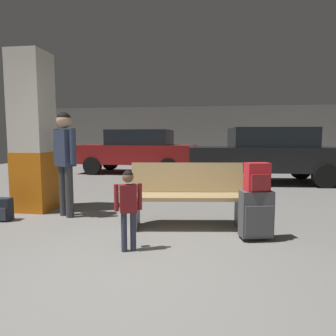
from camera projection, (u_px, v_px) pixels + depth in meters
ground_plane at (174, 196)px, 6.69m from camera, size 18.00×18.00×0.10m
garage_back_wall at (195, 134)px, 15.27m from camera, size 18.00×0.12×2.80m
structural_pillar at (33, 133)px, 5.06m from camera, size 0.57×0.57×2.65m
bench at (188, 195)px, 4.18m from camera, size 1.65×0.73×0.89m
suitcase at (256, 214)px, 3.64m from camera, size 0.41×0.30×0.60m
backpack_bright at (257, 177)px, 3.59m from camera, size 0.32×0.26×0.34m
child at (128, 202)px, 3.26m from camera, size 0.28×0.17×0.90m
adult at (65, 153)px, 4.68m from camera, size 0.48×0.35×1.64m
backpack_dark_floor at (2, 210)px, 4.51m from camera, size 0.29×0.21×0.34m
parked_car_near at (265, 154)px, 8.27m from camera, size 4.22×2.04×1.51m
parked_car_far at (138, 150)px, 10.56m from camera, size 4.18×1.95×1.51m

